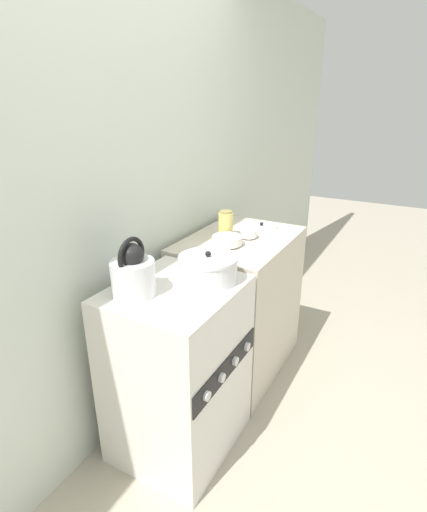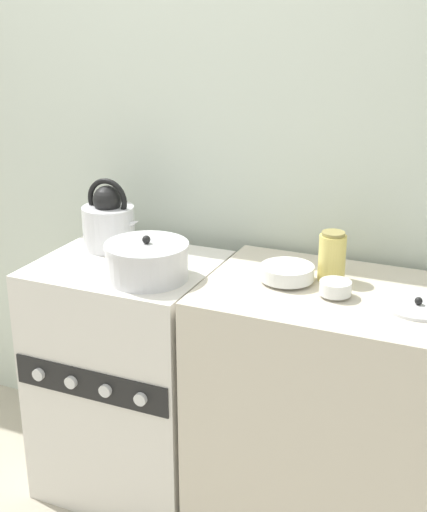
{
  "view_description": "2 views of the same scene",
  "coord_description": "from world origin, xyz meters",
  "px_view_note": "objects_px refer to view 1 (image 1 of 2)",
  "views": [
    {
      "loc": [
        -1.35,
        -0.68,
        1.73
      ],
      "look_at": [
        0.32,
        0.25,
        0.96
      ],
      "focal_mm": 28.0,
      "sensor_mm": 36.0,
      "label": 1
    },
    {
      "loc": [
        1.23,
        -1.77,
        1.81
      ],
      "look_at": [
        0.33,
        0.29,
        0.98
      ],
      "focal_mm": 50.0,
      "sensor_mm": 36.0,
      "label": 2
    }
  ],
  "objects_px": {
    "storage_jar": "(226,224)",
    "small_ceramic_bowl": "(249,234)",
    "loose_pot_lid": "(261,226)",
    "cooking_pot": "(208,269)",
    "kettle": "(133,273)",
    "enamel_bowl": "(227,240)",
    "stove": "(178,370)"
  },
  "relations": [
    {
      "from": "kettle",
      "to": "loose_pot_lid",
      "type": "height_order",
      "value": "kettle"
    },
    {
      "from": "stove",
      "to": "enamel_bowl",
      "type": "bearing_deg",
      "value": 3.14
    },
    {
      "from": "stove",
      "to": "small_ceramic_bowl",
      "type": "height_order",
      "value": "small_ceramic_bowl"
    },
    {
      "from": "small_ceramic_bowl",
      "to": "loose_pot_lid",
      "type": "xyz_separation_m",
      "value": [
        0.25,
        0.02,
        -0.02
      ]
    },
    {
      "from": "small_ceramic_bowl",
      "to": "kettle",
      "type": "bearing_deg",
      "value": 170.87
    },
    {
      "from": "enamel_bowl",
      "to": "kettle",
      "type": "bearing_deg",
      "value": 173.1
    },
    {
      "from": "stove",
      "to": "small_ceramic_bowl",
      "type": "distance_m",
      "value": 0.91
    },
    {
      "from": "enamel_bowl",
      "to": "loose_pot_lid",
      "type": "bearing_deg",
      "value": -5.21
    },
    {
      "from": "enamel_bowl",
      "to": "loose_pot_lid",
      "type": "xyz_separation_m",
      "value": [
        0.43,
        -0.04,
        -0.03
      ]
    },
    {
      "from": "enamel_bowl",
      "to": "storage_jar",
      "type": "xyz_separation_m",
      "value": [
        0.13,
        0.07,
        0.05
      ]
    },
    {
      "from": "kettle",
      "to": "storage_jar",
      "type": "xyz_separation_m",
      "value": [
        0.85,
        -0.01,
        -0.01
      ]
    },
    {
      "from": "kettle",
      "to": "storage_jar",
      "type": "height_order",
      "value": "kettle"
    },
    {
      "from": "kettle",
      "to": "small_ceramic_bowl",
      "type": "xyz_separation_m",
      "value": [
        0.9,
        -0.14,
        -0.06
      ]
    },
    {
      "from": "loose_pot_lid",
      "to": "small_ceramic_bowl",
      "type": "bearing_deg",
      "value": -175.83
    },
    {
      "from": "loose_pot_lid",
      "to": "storage_jar",
      "type": "bearing_deg",
      "value": 159.13
    },
    {
      "from": "enamel_bowl",
      "to": "storage_jar",
      "type": "height_order",
      "value": "storage_jar"
    },
    {
      "from": "loose_pot_lid",
      "to": "cooking_pot",
      "type": "bearing_deg",
      "value": -174.09
    },
    {
      "from": "storage_jar",
      "to": "small_ceramic_bowl",
      "type": "bearing_deg",
      "value": -70.0
    },
    {
      "from": "small_ceramic_bowl",
      "to": "storage_jar",
      "type": "bearing_deg",
      "value": 110.0
    },
    {
      "from": "cooking_pot",
      "to": "storage_jar",
      "type": "distance_m",
      "value": 0.61
    },
    {
      "from": "small_ceramic_bowl",
      "to": "storage_jar",
      "type": "height_order",
      "value": "storage_jar"
    },
    {
      "from": "enamel_bowl",
      "to": "small_ceramic_bowl",
      "type": "xyz_separation_m",
      "value": [
        0.18,
        -0.06,
        -0.0
      ]
    },
    {
      "from": "kettle",
      "to": "cooking_pot",
      "type": "bearing_deg",
      "value": -37.93
    },
    {
      "from": "storage_jar",
      "to": "loose_pot_lid",
      "type": "xyz_separation_m",
      "value": [
        0.3,
        -0.11,
        -0.08
      ]
    },
    {
      "from": "cooking_pot",
      "to": "loose_pot_lid",
      "type": "xyz_separation_m",
      "value": [
        0.87,
        0.09,
        -0.04
      ]
    },
    {
      "from": "stove",
      "to": "enamel_bowl",
      "type": "height_order",
      "value": "enamel_bowl"
    },
    {
      "from": "small_ceramic_bowl",
      "to": "enamel_bowl",
      "type": "bearing_deg",
      "value": 161.99
    },
    {
      "from": "kettle",
      "to": "enamel_bowl",
      "type": "bearing_deg",
      "value": -6.9
    },
    {
      "from": "storage_jar",
      "to": "loose_pot_lid",
      "type": "distance_m",
      "value": 0.33
    },
    {
      "from": "storage_jar",
      "to": "kettle",
      "type": "bearing_deg",
      "value": 179.13
    },
    {
      "from": "enamel_bowl",
      "to": "loose_pot_lid",
      "type": "relative_size",
      "value": 0.84
    },
    {
      "from": "stove",
      "to": "storage_jar",
      "type": "distance_m",
      "value": 0.91
    }
  ]
}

